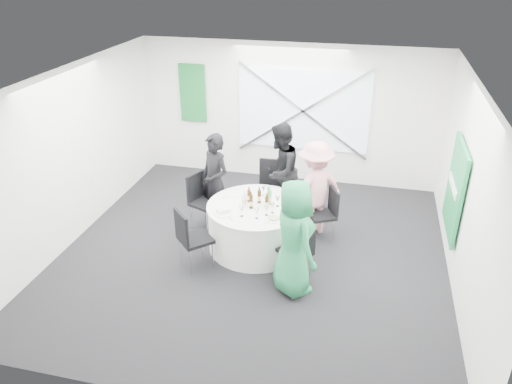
% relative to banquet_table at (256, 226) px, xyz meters
% --- Properties ---
extents(floor, '(6.00, 6.00, 0.00)m').
position_rel_banquet_table_xyz_m(floor, '(0.00, -0.20, -0.38)').
color(floor, black).
rests_on(floor, ground).
extents(ceiling, '(6.00, 6.00, 0.00)m').
position_rel_banquet_table_xyz_m(ceiling, '(0.00, -0.20, 2.42)').
color(ceiling, silver).
rests_on(ceiling, wall_back).
extents(wall_back, '(6.00, 0.00, 6.00)m').
position_rel_banquet_table_xyz_m(wall_back, '(0.00, 2.80, 1.02)').
color(wall_back, white).
rests_on(wall_back, floor).
extents(wall_front, '(6.00, 0.00, 6.00)m').
position_rel_banquet_table_xyz_m(wall_front, '(0.00, -3.20, 1.02)').
color(wall_front, white).
rests_on(wall_front, floor).
extents(wall_left, '(0.00, 6.00, 6.00)m').
position_rel_banquet_table_xyz_m(wall_left, '(-3.00, -0.20, 1.02)').
color(wall_left, white).
rests_on(wall_left, floor).
extents(wall_right, '(0.00, 6.00, 6.00)m').
position_rel_banquet_table_xyz_m(wall_right, '(3.00, -0.20, 1.02)').
color(wall_right, white).
rests_on(wall_right, floor).
extents(window_panel, '(2.60, 0.03, 1.60)m').
position_rel_banquet_table_xyz_m(window_panel, '(0.30, 2.76, 1.12)').
color(window_panel, white).
rests_on(window_panel, wall_back).
extents(window_brace_a, '(2.63, 0.05, 1.84)m').
position_rel_banquet_table_xyz_m(window_brace_a, '(0.30, 2.72, 1.12)').
color(window_brace_a, silver).
rests_on(window_brace_a, window_panel).
extents(window_brace_b, '(2.63, 0.05, 1.84)m').
position_rel_banquet_table_xyz_m(window_brace_b, '(0.30, 2.72, 1.12)').
color(window_brace_b, silver).
rests_on(window_brace_b, window_panel).
extents(green_banner, '(0.55, 0.04, 1.20)m').
position_rel_banquet_table_xyz_m(green_banner, '(-2.00, 2.75, 1.32)').
color(green_banner, '#136332').
rests_on(green_banner, wall_back).
extents(green_sign, '(0.05, 1.20, 1.40)m').
position_rel_banquet_table_xyz_m(green_sign, '(2.94, 0.40, 0.82)').
color(green_sign, '#188541').
rests_on(green_sign, wall_right).
extents(banquet_table, '(1.56, 1.56, 0.76)m').
position_rel_banquet_table_xyz_m(banquet_table, '(0.00, 0.00, 0.00)').
color(banquet_table, white).
rests_on(banquet_table, floor).
extents(chair_back, '(0.47, 0.48, 1.02)m').
position_rel_banquet_table_xyz_m(chair_back, '(-0.02, 1.16, 0.22)').
color(chair_back, black).
rests_on(chair_back, floor).
extents(chair_back_left, '(0.58, 0.57, 0.97)m').
position_rel_banquet_table_xyz_m(chair_back_left, '(-1.08, 0.45, 0.19)').
color(chair_back_left, black).
rests_on(chair_back_left, floor).
extents(chair_back_right, '(0.54, 0.54, 0.88)m').
position_rel_banquet_table_xyz_m(chair_back_right, '(1.07, 0.57, 0.13)').
color(chair_back_right, black).
rests_on(chair_back_right, floor).
extents(chair_front_right, '(0.58, 0.58, 0.91)m').
position_rel_banquet_table_xyz_m(chair_front_right, '(0.80, -0.72, 0.15)').
color(chair_front_right, black).
rests_on(chair_front_right, floor).
extents(chair_front_left, '(0.63, 0.63, 0.98)m').
position_rel_banquet_table_xyz_m(chair_front_left, '(-0.82, -0.81, 0.20)').
color(chair_front_left, black).
rests_on(chair_front_left, floor).
extents(person_man_back_left, '(0.73, 0.67, 1.67)m').
position_rel_banquet_table_xyz_m(person_man_back_left, '(-0.85, 0.55, 0.46)').
color(person_man_back_left, black).
rests_on(person_man_back_left, floor).
extents(person_man_back, '(0.57, 0.90, 1.73)m').
position_rel_banquet_table_xyz_m(person_man_back, '(0.15, 1.16, 0.49)').
color(person_man_back, black).
rests_on(person_man_back, floor).
extents(person_woman_pink, '(1.13, 1.06, 1.64)m').
position_rel_banquet_table_xyz_m(person_woman_pink, '(0.83, 0.70, 0.44)').
color(person_woman_pink, pink).
rests_on(person_woman_pink, floor).
extents(person_woman_green, '(0.94, 0.99, 1.70)m').
position_rel_banquet_table_xyz_m(person_woman_green, '(0.77, -0.96, 0.47)').
color(person_woman_green, '#258851').
rests_on(person_woman_green, floor).
extents(plate_back, '(0.24, 0.24, 0.01)m').
position_rel_banquet_table_xyz_m(plate_back, '(0.05, 0.50, 0.39)').
color(plate_back, white).
rests_on(plate_back, banquet_table).
extents(plate_back_left, '(0.27, 0.27, 0.01)m').
position_rel_banquet_table_xyz_m(plate_back_left, '(-0.46, 0.33, 0.39)').
color(plate_back_left, white).
rests_on(plate_back_left, banquet_table).
extents(plate_back_right, '(0.29, 0.29, 0.04)m').
position_rel_banquet_table_xyz_m(plate_back_right, '(0.50, 0.20, 0.40)').
color(plate_back_right, white).
rests_on(plate_back_right, banquet_table).
extents(plate_front_right, '(0.25, 0.25, 0.04)m').
position_rel_banquet_table_xyz_m(plate_front_right, '(0.36, -0.37, 0.40)').
color(plate_front_right, white).
rests_on(plate_front_right, banquet_table).
extents(plate_front_left, '(0.28, 0.28, 0.01)m').
position_rel_banquet_table_xyz_m(plate_front_left, '(-0.42, -0.38, 0.39)').
color(plate_front_left, white).
rests_on(plate_front_left, banquet_table).
extents(napkin, '(0.23, 0.22, 0.05)m').
position_rel_banquet_table_xyz_m(napkin, '(-0.43, -0.34, 0.42)').
color(napkin, white).
rests_on(napkin, plate_front_left).
extents(beer_bottle_a, '(0.06, 0.06, 0.26)m').
position_rel_banquet_table_xyz_m(beer_bottle_a, '(-0.14, 0.11, 0.48)').
color(beer_bottle_a, '#3D220B').
rests_on(beer_bottle_a, banquet_table).
extents(beer_bottle_b, '(0.06, 0.06, 0.27)m').
position_rel_banquet_table_xyz_m(beer_bottle_b, '(0.03, 0.11, 0.48)').
color(beer_bottle_b, '#3D220B').
rests_on(beer_bottle_b, banquet_table).
extents(beer_bottle_c, '(0.06, 0.06, 0.24)m').
position_rel_banquet_table_xyz_m(beer_bottle_c, '(0.18, -0.03, 0.47)').
color(beer_bottle_c, '#3D220B').
rests_on(beer_bottle_c, banquet_table).
extents(beer_bottle_d, '(0.06, 0.06, 0.28)m').
position_rel_banquet_table_xyz_m(beer_bottle_d, '(-0.05, -0.10, 0.49)').
color(beer_bottle_d, '#3D220B').
rests_on(beer_bottle_d, banquet_table).
extents(green_water_bottle, '(0.08, 0.08, 0.30)m').
position_rel_banquet_table_xyz_m(green_water_bottle, '(0.19, 0.10, 0.50)').
color(green_water_bottle, green).
rests_on(green_water_bottle, banquet_table).
extents(clear_water_bottle, '(0.08, 0.08, 0.27)m').
position_rel_banquet_table_xyz_m(clear_water_bottle, '(-0.18, -0.05, 0.48)').
color(clear_water_bottle, white).
rests_on(clear_water_bottle, banquet_table).
extents(wine_glass_a, '(0.07, 0.07, 0.17)m').
position_rel_banquet_table_xyz_m(wine_glass_a, '(0.04, 0.39, 0.50)').
color(wine_glass_a, white).
rests_on(wine_glass_a, banquet_table).
extents(wine_glass_b, '(0.07, 0.07, 0.17)m').
position_rel_banquet_table_xyz_m(wine_glass_b, '(-0.13, -0.38, 0.50)').
color(wine_glass_b, white).
rests_on(wine_glass_b, banquet_table).
extents(wine_glass_c, '(0.07, 0.07, 0.17)m').
position_rel_banquet_table_xyz_m(wine_glass_c, '(0.33, 0.06, 0.50)').
color(wine_glass_c, white).
rests_on(wine_glass_c, banquet_table).
extents(wine_glass_d, '(0.07, 0.07, 0.17)m').
position_rel_banquet_table_xyz_m(wine_glass_d, '(0.30, -0.17, 0.50)').
color(wine_glass_d, white).
rests_on(wine_glass_d, banquet_table).
extents(wine_glass_e, '(0.07, 0.07, 0.17)m').
position_rel_banquet_table_xyz_m(wine_glass_e, '(0.11, -0.39, 0.50)').
color(wine_glass_e, white).
rests_on(wine_glass_e, banquet_table).
extents(wine_glass_f, '(0.07, 0.07, 0.17)m').
position_rel_banquet_table_xyz_m(wine_glass_f, '(0.23, -0.26, 0.50)').
color(wine_glass_f, white).
rests_on(wine_glass_f, banquet_table).
extents(wine_glass_g, '(0.07, 0.07, 0.17)m').
position_rel_banquet_table_xyz_m(wine_glass_g, '(0.12, 0.35, 0.50)').
color(wine_glass_g, white).
rests_on(wine_glass_g, banquet_table).
extents(fork_a, '(0.12, 0.12, 0.01)m').
position_rel_banquet_table_xyz_m(fork_a, '(-0.51, -0.27, 0.38)').
color(fork_a, silver).
rests_on(fork_a, banquet_table).
extents(knife_a, '(0.12, 0.12, 0.01)m').
position_rel_banquet_table_xyz_m(knife_a, '(-0.27, -0.51, 0.38)').
color(knife_a, silver).
rests_on(knife_a, banquet_table).
extents(fork_b, '(0.11, 0.12, 0.01)m').
position_rel_banquet_table_xyz_m(fork_b, '(0.29, -0.50, 0.38)').
color(fork_b, silver).
rests_on(fork_b, banquet_table).
extents(knife_b, '(0.11, 0.12, 0.01)m').
position_rel_banquet_table_xyz_m(knife_b, '(0.52, -0.24, 0.38)').
color(knife_b, silver).
rests_on(knife_b, banquet_table).
extents(fork_c, '(0.08, 0.14, 0.01)m').
position_rel_banquet_table_xyz_m(fork_c, '(-0.42, 0.39, 0.38)').
color(fork_c, silver).
rests_on(fork_c, banquet_table).
extents(knife_c, '(0.10, 0.13, 0.01)m').
position_rel_banquet_table_xyz_m(knife_c, '(-0.55, 0.16, 0.38)').
color(knife_c, silver).
rests_on(knife_c, banquet_table).
extents(fork_d, '(0.10, 0.13, 0.01)m').
position_rel_banquet_table_xyz_m(fork_d, '(0.55, 0.17, 0.38)').
color(fork_d, silver).
rests_on(fork_d, banquet_table).
extents(knife_d, '(0.10, 0.13, 0.01)m').
position_rel_banquet_table_xyz_m(knife_d, '(0.36, 0.45, 0.38)').
color(knife_d, silver).
rests_on(knife_d, banquet_table).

